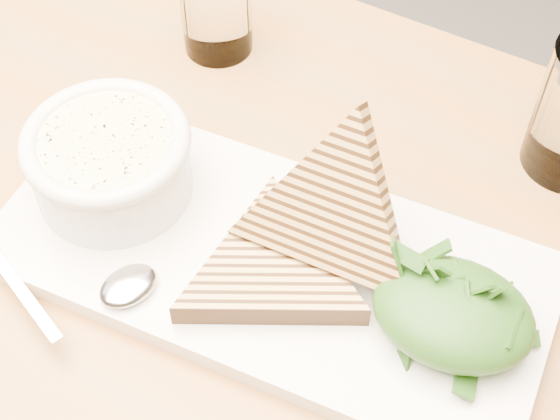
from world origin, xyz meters
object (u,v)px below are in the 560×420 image
at_px(platter, 270,263).
at_px(soup_bowl, 111,168).
at_px(table_top, 204,319).
at_px(glass_near, 216,4).

distance_m(platter, soup_bowl, 0.14).
bearing_deg(platter, soup_bowl, 174.56).
bearing_deg(soup_bowl, platter, -5.44).
height_order(table_top, glass_near, glass_near).
bearing_deg(glass_near, table_top, -67.12).
height_order(table_top, platter, platter).
relative_size(platter, glass_near, 4.26).
bearing_deg(platter, glass_near, 123.98).
relative_size(soup_bowl, glass_near, 1.24).
xyz_separation_m(table_top, glass_near, (-0.11, 0.26, 0.07)).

